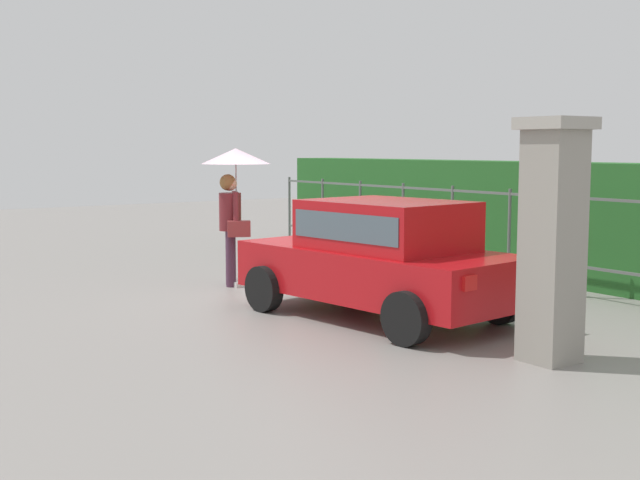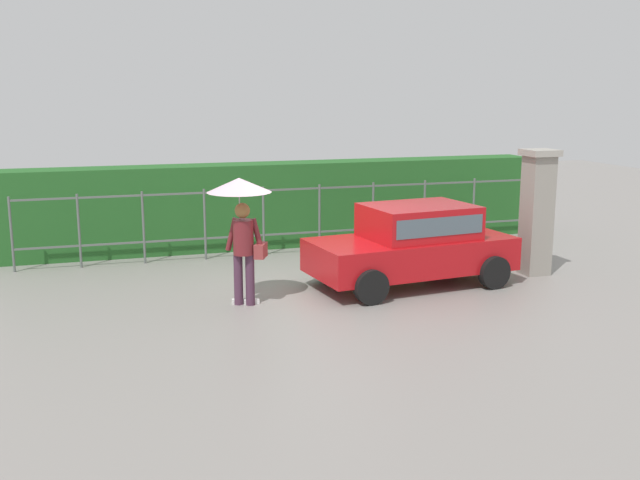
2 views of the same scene
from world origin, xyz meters
TOP-DOWN VIEW (x-y plane):
  - ground_plane at (0.00, 0.00)m, footprint 40.00×40.00m
  - car at (1.73, -0.01)m, footprint 3.89×2.21m
  - pedestrian at (-1.51, -0.30)m, footprint 1.07×1.07m
  - gate_pillar at (4.32, 0.05)m, footprint 0.60×0.60m
  - fence_section at (0.28, 3.19)m, footprint 11.39×0.05m
  - hedge_row at (0.28, 4.17)m, footprint 12.34×0.90m

SIDE VIEW (x-z plane):
  - ground_plane at x=0.00m, z-range 0.00..0.00m
  - car at x=1.73m, z-range 0.06..1.54m
  - fence_section at x=0.28m, z-range 0.08..1.58m
  - hedge_row at x=0.28m, z-range 0.00..1.90m
  - gate_pillar at x=4.32m, z-range 0.03..2.45m
  - pedestrian at x=-1.51m, z-range 0.57..2.69m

